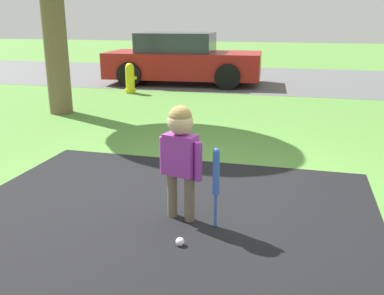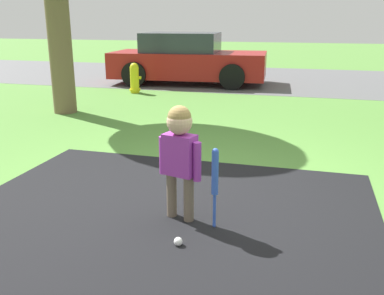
% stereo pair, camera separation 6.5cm
% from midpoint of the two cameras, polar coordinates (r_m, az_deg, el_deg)
% --- Properties ---
extents(ground_plane, '(60.00, 60.00, 0.00)m').
position_cam_midpoint_polar(ground_plane, '(4.50, 1.15, -6.04)').
color(ground_plane, '#518438').
extents(street_strip, '(40.00, 6.00, 0.01)m').
position_cam_midpoint_polar(street_strip, '(13.31, 10.47, 9.01)').
color(street_strip, '#59595B').
rests_on(street_strip, ground).
extents(child, '(0.41, 0.23, 1.05)m').
position_cam_midpoint_polar(child, '(3.71, -2.06, 0.04)').
color(child, '#6B5B4C').
rests_on(child, ground).
extents(baseball_bat, '(0.06, 0.06, 0.72)m').
position_cam_midpoint_polar(baseball_bat, '(3.62, 2.71, -3.91)').
color(baseball_bat, blue).
rests_on(baseball_bat, ground).
extents(sports_ball, '(0.07, 0.07, 0.07)m').
position_cam_midpoint_polar(sports_ball, '(3.51, -2.15, -12.44)').
color(sports_ball, white).
rests_on(sports_ball, ground).
extents(fire_hydrant, '(0.30, 0.27, 0.73)m').
position_cam_midpoint_polar(fire_hydrant, '(10.61, -8.43, 9.10)').
color(fire_hydrant, yellow).
rests_on(fire_hydrant, ground).
extents(parked_car, '(4.32, 2.23, 1.38)m').
position_cam_midpoint_polar(parked_car, '(12.07, -1.46, 11.61)').
color(parked_car, maroon).
rests_on(parked_car, ground).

